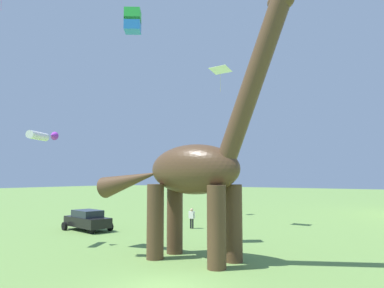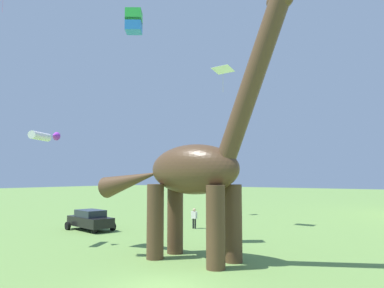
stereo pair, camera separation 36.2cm
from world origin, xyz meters
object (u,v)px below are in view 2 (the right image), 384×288
object	(u,v)px
kite_apex	(223,70)
person_strolling_adult	(194,216)
dinosaur_sculpture	(192,169)
parked_sedan_left	(90,220)
kite_far_left	(232,174)
kite_far_right	(192,170)
kite_high_left	(43,136)
kite_near_high	(134,21)

from	to	relation	value
kite_apex	person_strolling_adult	bearing A→B (deg)	-128.75
dinosaur_sculpture	person_strolling_adult	world-z (taller)	dinosaur_sculpture
parked_sedan_left	person_strolling_adult	size ratio (longest dim) A/B	2.80
kite_far_left	kite_apex	bearing A→B (deg)	-65.56
person_strolling_adult	kite_far_right	distance (m)	9.85
kite_far_left	kite_far_right	size ratio (longest dim) A/B	0.94
dinosaur_sculpture	person_strolling_adult	xyz separation A→B (m)	(-6.19, 9.09, -3.52)
kite_high_left	parked_sedan_left	bearing A→B (deg)	115.17
kite_apex	kite_near_high	distance (m)	10.21
kite_apex	parked_sedan_left	bearing A→B (deg)	-136.12
person_strolling_adult	kite_near_high	distance (m)	15.29
person_strolling_adult	dinosaur_sculpture	bearing A→B (deg)	-9.37
dinosaur_sculpture	parked_sedan_left	xyz separation A→B (m)	(-12.24, 3.73, -3.68)
parked_sedan_left	kite_high_left	size ratio (longest dim) A/B	2.50
dinosaur_sculpture	kite_apex	size ratio (longest dim) A/B	5.98
person_strolling_adult	kite_high_left	distance (m)	13.13
kite_far_left	kite_apex	world-z (taller)	kite_apex
kite_apex	kite_far_left	bearing A→B (deg)	114.44
kite_far_left	kite_near_high	xyz separation A→B (m)	(3.43, -18.89, 9.44)
person_strolling_adult	kite_apex	xyz separation A→B (m)	(1.59, 1.98, 12.16)
person_strolling_adult	kite_far_right	xyz separation A→B (m)	(-5.34, 7.32, 3.86)
kite_apex	kite_far_right	distance (m)	12.06
person_strolling_adult	kite_high_left	size ratio (longest dim) A/B	0.89
kite_high_left	dinosaur_sculpture	bearing A→B (deg)	14.03
parked_sedan_left	kite_far_left	distance (m)	16.87
dinosaur_sculpture	kite_far_left	distance (m)	21.57
kite_high_left	kite_near_high	xyz separation A→B (m)	(4.25, 3.24, 7.27)
dinosaur_sculpture	parked_sedan_left	world-z (taller)	dinosaur_sculpture
kite_far_right	person_strolling_adult	bearing A→B (deg)	-53.91
dinosaur_sculpture	person_strolling_adult	size ratio (longest dim) A/B	7.81
parked_sedan_left	kite_far_left	size ratio (longest dim) A/B	3.60
dinosaur_sculpture	kite_far_right	bearing A→B (deg)	96.40
person_strolling_adult	kite_far_right	bearing A→B (deg)	172.46
parked_sedan_left	kite_near_high	size ratio (longest dim) A/B	3.20
kite_high_left	kite_far_left	bearing A→B (deg)	87.88
kite_high_left	kite_near_high	size ratio (longest dim) A/B	1.28
kite_far_left	kite_high_left	bearing A→B (deg)	-92.12
parked_sedan_left	person_strolling_adult	distance (m)	8.09
kite_apex	kite_far_right	bearing A→B (deg)	142.35
kite_high_left	person_strolling_adult	bearing A→B (deg)	74.39
kite_apex	dinosaur_sculpture	bearing A→B (deg)	-67.42
kite_far_right	kite_far_left	bearing A→B (deg)	48.72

